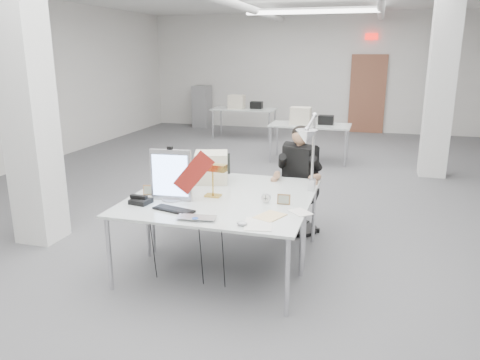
# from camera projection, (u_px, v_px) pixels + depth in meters

# --- Properties ---
(room_shell) EXTENTS (10.04, 14.04, 3.24)m
(room_shell) POSITION_uv_depth(u_px,v_px,m) (273.00, 87.00, 6.56)
(room_shell) COLOR #535355
(room_shell) RESTS_ON ground
(desk_main) EXTENTS (1.80, 0.90, 0.02)m
(desk_main) POSITION_uv_depth(u_px,v_px,m) (208.00, 211.00, 4.38)
(desk_main) COLOR silver
(desk_main) RESTS_ON room_shell
(desk_second) EXTENTS (1.80, 0.90, 0.02)m
(desk_second) POSITION_uv_depth(u_px,v_px,m) (235.00, 185.00, 5.22)
(desk_second) COLOR silver
(desk_second) RESTS_ON room_shell
(bg_desk_a) EXTENTS (1.60, 0.80, 0.02)m
(bg_desk_a) POSITION_uv_depth(u_px,v_px,m) (310.00, 125.00, 9.42)
(bg_desk_a) COLOR silver
(bg_desk_a) RESTS_ON room_shell
(bg_desk_b) EXTENTS (1.60, 0.80, 0.02)m
(bg_desk_b) POSITION_uv_depth(u_px,v_px,m) (244.00, 109.00, 11.99)
(bg_desk_b) COLOR silver
(bg_desk_b) RESTS_ON room_shell
(filing_cabinet) EXTENTS (0.45, 0.55, 1.20)m
(filing_cabinet) POSITION_uv_depth(u_px,v_px,m) (202.00, 106.00, 13.83)
(filing_cabinet) COLOR gray
(filing_cabinet) RESTS_ON room_shell
(office_chair) EXTENTS (0.63, 0.63, 0.97)m
(office_chair) POSITION_uv_depth(u_px,v_px,m) (299.00, 194.00, 5.75)
(office_chair) COLOR black
(office_chair) RESTS_ON room_shell
(seated_person) EXTENTS (0.74, 0.80, 0.97)m
(seated_person) POSITION_uv_depth(u_px,v_px,m) (300.00, 162.00, 5.60)
(seated_person) COLOR black
(seated_person) RESTS_ON office_chair
(monitor) EXTENTS (0.42, 0.08, 0.51)m
(monitor) POSITION_uv_depth(u_px,v_px,m) (171.00, 175.00, 4.59)
(monitor) COLOR #A9A9AD
(monitor) RESTS_ON desk_main
(pennant) EXTENTS (0.40, 0.11, 0.44)m
(pennant) POSITION_uv_depth(u_px,v_px,m) (194.00, 173.00, 4.48)
(pennant) COLOR maroon
(pennant) RESTS_ON monitor
(keyboard) EXTENTS (0.43, 0.23, 0.02)m
(keyboard) POSITION_uv_depth(u_px,v_px,m) (174.00, 210.00, 4.34)
(keyboard) COLOR black
(keyboard) RESTS_ON desk_main
(laptop) EXTENTS (0.37, 0.27, 0.03)m
(laptop) POSITION_uv_depth(u_px,v_px,m) (195.00, 220.00, 4.07)
(laptop) COLOR #AAAAAF
(laptop) RESTS_ON desk_main
(mouse) EXTENTS (0.10, 0.07, 0.04)m
(mouse) POSITION_uv_depth(u_px,v_px,m) (242.00, 224.00, 3.97)
(mouse) COLOR #A3A3A7
(mouse) RESTS_ON desk_main
(bankers_lamp) EXTENTS (0.32, 0.16, 0.35)m
(bankers_lamp) POSITION_uv_depth(u_px,v_px,m) (213.00, 180.00, 4.73)
(bankers_lamp) COLOR gold
(bankers_lamp) RESTS_ON desk_main
(desk_phone) EXTENTS (0.21, 0.19, 0.05)m
(desk_phone) POSITION_uv_depth(u_px,v_px,m) (141.00, 201.00, 4.54)
(desk_phone) COLOR black
(desk_phone) RESTS_ON desk_main
(picture_frame_left) EXTENTS (0.14, 0.07, 0.10)m
(picture_frame_left) POSITION_uv_depth(u_px,v_px,m) (150.00, 190.00, 4.81)
(picture_frame_left) COLOR #A77448
(picture_frame_left) RESTS_ON desk_main
(picture_frame_right) EXTENTS (0.13, 0.04, 0.10)m
(picture_frame_right) POSITION_uv_depth(u_px,v_px,m) (284.00, 199.00, 4.52)
(picture_frame_right) COLOR #986C41
(picture_frame_right) RESTS_ON desk_main
(desk_clock) EXTENTS (0.09, 0.03, 0.09)m
(desk_clock) POSITION_uv_depth(u_px,v_px,m) (266.00, 198.00, 4.56)
(desk_clock) COLOR silver
(desk_clock) RESTS_ON desk_main
(paper_stack_a) EXTENTS (0.29, 0.37, 0.01)m
(paper_stack_a) POSITION_uv_depth(u_px,v_px,m) (258.00, 224.00, 4.00)
(paper_stack_a) COLOR white
(paper_stack_a) RESTS_ON desk_main
(paper_stack_b) EXTENTS (0.29, 0.33, 0.01)m
(paper_stack_b) POSITION_uv_depth(u_px,v_px,m) (270.00, 216.00, 4.19)
(paper_stack_b) COLOR #F7D493
(paper_stack_b) RESTS_ON desk_main
(paper_stack_c) EXTENTS (0.26, 0.26, 0.01)m
(paper_stack_c) POSITION_uv_depth(u_px,v_px,m) (300.00, 212.00, 4.29)
(paper_stack_c) COLOR silver
(paper_stack_c) RESTS_ON desk_main
(beige_monitor) EXTENTS (0.44, 0.43, 0.34)m
(beige_monitor) POSITION_uv_depth(u_px,v_px,m) (211.00, 167.00, 5.25)
(beige_monitor) COLOR beige
(beige_monitor) RESTS_ON desk_second
(architect_lamp) EXTENTS (0.48, 0.79, 0.95)m
(architect_lamp) POSITION_uv_depth(u_px,v_px,m) (310.00, 151.00, 4.63)
(architect_lamp) COLOR silver
(architect_lamp) RESTS_ON desk_second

